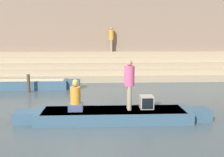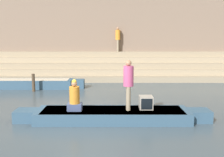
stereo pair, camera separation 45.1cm
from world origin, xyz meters
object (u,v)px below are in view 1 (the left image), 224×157
person_rowing (75,98)px  tv_set (146,102)px  mooring_post (29,83)px  person_on_steps (111,38)px  rowboat_main (114,115)px  person_standing (129,81)px  moored_boat_shore (23,84)px

person_rowing → tv_set: 2.47m
mooring_post → person_on_steps: (4.59, 5.54, 2.35)m
rowboat_main → person_standing: 1.29m
rowboat_main → person_on_steps: person_on_steps is taller
mooring_post → moored_boat_shore: bearing=121.4°
person_rowing → tv_set: bearing=-4.9°
person_rowing → mooring_post: 5.79m
person_standing → mooring_post: size_ratio=1.81×
moored_boat_shore → person_rowing: bearing=-62.0°
person_rowing → moored_boat_shore: 6.89m
person_standing → rowboat_main: bearing=-179.2°
person_rowing → moored_boat_shore: bearing=110.9°
moored_boat_shore → person_on_steps: 7.38m
person_standing → tv_set: size_ratio=3.70×
person_standing → person_on_steps: person_on_steps is taller
person_rowing → tv_set: size_ratio=2.33×
person_on_steps → mooring_post: bearing=-57.5°
rowboat_main → person_rowing: 1.43m
rowboat_main → person_standing: bearing=5.7°
person_rowing → moored_boat_shore: (-3.47, 5.93, -0.56)m
person_on_steps → moored_boat_shore: bearing=-66.1°
moored_boat_shore → mooring_post: size_ratio=6.67×
person_rowing → person_standing: bearing=-6.6°
tv_set → person_on_steps: 10.60m
person_standing → tv_set: person_standing is taller
person_standing → person_on_steps: size_ratio=0.97×
tv_set → rowboat_main: bearing=-166.1°
person_on_steps → rowboat_main: bearing=-20.0°
person_standing → moored_boat_shore: 7.97m
person_standing → tv_set: (0.62, 0.10, -0.76)m
rowboat_main → moored_boat_shore: bearing=132.0°
mooring_post → person_standing: bearing=-46.1°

